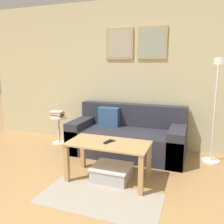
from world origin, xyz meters
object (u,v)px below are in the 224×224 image
(remote_control, at_px, (108,142))
(storage_bin, at_px, (112,172))
(side_table, at_px, (59,128))
(book_stack, at_px, (58,114))
(couch, at_px, (127,137))
(cell_phone, at_px, (110,141))
(coffee_table, at_px, (108,150))
(floor_lamp, at_px, (216,104))

(remote_control, bearing_deg, storage_bin, 30.18)
(side_table, bearing_deg, book_stack, 175.13)
(couch, xyz_separation_m, book_stack, (-1.35, 0.04, 0.28))
(couch, relative_size, book_stack, 7.39)
(storage_bin, height_order, cell_phone, cell_phone)
(couch, bearing_deg, side_table, 178.36)
(remote_control, distance_m, cell_phone, 0.04)
(coffee_table, xyz_separation_m, storage_bin, (0.04, 0.02, -0.30))
(storage_bin, relative_size, side_table, 0.96)
(coffee_table, distance_m, book_stack, 1.75)
(coffee_table, height_order, book_stack, book_stack)
(book_stack, bearing_deg, side_table, -4.87)
(couch, relative_size, floor_lamp, 1.20)
(storage_bin, xyz_separation_m, remote_control, (-0.04, -0.01, 0.41))
(side_table, distance_m, book_stack, 0.26)
(side_table, bearing_deg, floor_lamp, -2.10)
(coffee_table, distance_m, side_table, 1.73)
(floor_lamp, bearing_deg, cell_phone, -144.46)
(floor_lamp, bearing_deg, book_stack, 177.88)
(cell_phone, bearing_deg, coffee_table, -69.97)
(cell_phone, bearing_deg, floor_lamp, 65.58)
(coffee_table, bearing_deg, couch, 92.69)
(couch, distance_m, side_table, 1.34)
(floor_lamp, height_order, side_table, floor_lamp)
(floor_lamp, xyz_separation_m, book_stack, (-2.66, 0.10, -0.36))
(couch, relative_size, storage_bin, 3.87)
(storage_bin, distance_m, book_stack, 1.82)
(storage_bin, distance_m, floor_lamp, 1.73)
(remote_control, bearing_deg, couch, 104.58)
(couch, xyz_separation_m, remote_control, (0.04, -0.99, 0.23))
(remote_control, bearing_deg, floor_lamp, 48.61)
(cell_phone, bearing_deg, book_stack, 174.89)
(coffee_table, relative_size, book_stack, 4.09)
(book_stack, bearing_deg, remote_control, -36.41)
(remote_control, relative_size, cell_phone, 1.07)
(floor_lamp, relative_size, side_table, 3.09)
(couch, bearing_deg, coffee_table, -87.31)
(side_table, height_order, remote_control, remote_control)
(book_stack, xyz_separation_m, cell_phone, (1.41, -0.99, -0.06))
(floor_lamp, xyz_separation_m, remote_control, (-1.26, -0.93, -0.41))
(storage_bin, distance_m, cell_phone, 0.41)
(floor_lamp, distance_m, remote_control, 1.62)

